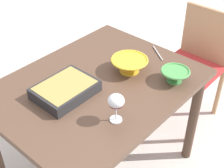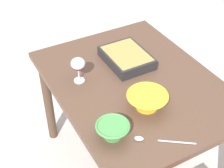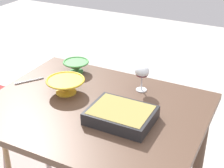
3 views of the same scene
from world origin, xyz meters
name	(u,v)px [view 1 (image 1 of 3)]	position (x,y,z in m)	size (l,w,h in m)	color
dining_table	(97,98)	(0.00, 0.00, 0.64)	(1.14, 0.88, 0.75)	brown
chair	(195,62)	(-0.93, 0.12, 0.49)	(0.46, 0.42, 0.87)	#B22D2D
wine_glass	(116,102)	(0.15, 0.28, 0.86)	(0.08, 0.08, 0.15)	white
casserole_dish	(65,89)	(0.18, -0.05, 0.78)	(0.31, 0.24, 0.06)	#262628
mixing_bowl	(175,75)	(-0.31, 0.31, 0.79)	(0.16, 0.16, 0.07)	#4C994C
small_bowl	(129,64)	(-0.21, 0.06, 0.79)	(0.22, 0.22, 0.08)	yellow
serving_spoon	(164,62)	(-0.42, 0.16, 0.75)	(0.18, 0.24, 0.01)	silver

